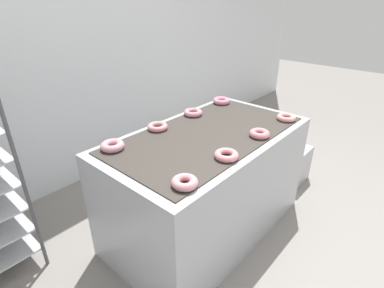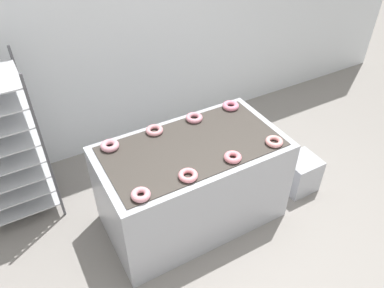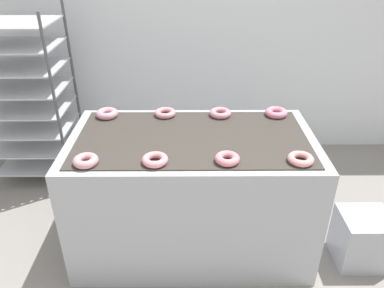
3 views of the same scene
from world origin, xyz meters
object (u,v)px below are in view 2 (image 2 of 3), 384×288
(fryer_machine, at_px, (192,183))
(donut_far_midright, at_px, (194,118))
(donut_far_midleft, at_px, (154,130))
(donut_near_midright, at_px, (233,157))
(donut_near_right, at_px, (274,141))
(donut_far_left, at_px, (110,146))
(donut_near_left, at_px, (141,195))
(baking_rack_cart, at_px, (0,147))
(donut_near_midleft, at_px, (188,175))
(donut_far_right, at_px, (231,106))
(glaze_bin, at_px, (300,174))

(fryer_machine, bearing_deg, donut_far_midright, 57.66)
(fryer_machine, distance_m, donut_far_midleft, 0.58)
(donut_near_midright, bearing_deg, donut_far_midright, 89.48)
(fryer_machine, relative_size, donut_near_right, 10.73)
(donut_far_left, relative_size, donut_far_midright, 1.00)
(donut_near_left, distance_m, donut_near_midright, 0.78)
(baking_rack_cart, height_order, donut_far_midright, baking_rack_cart)
(donut_near_right, bearing_deg, donut_far_left, 153.06)
(fryer_machine, xyz_separation_m, donut_near_midleft, (-0.21, -0.31, 0.45))
(fryer_machine, distance_m, donut_near_right, 0.81)
(fryer_machine, bearing_deg, donut_near_right, -26.62)
(donut_far_left, height_order, donut_far_midleft, donut_far_left)
(donut_near_left, relative_size, donut_far_right, 0.91)
(donut_far_midright, relative_size, donut_far_right, 0.98)
(donut_far_midleft, bearing_deg, donut_near_right, -38.25)
(donut_near_right, distance_m, donut_far_right, 0.62)
(fryer_machine, height_order, donut_near_midright, donut_near_midright)
(donut_near_midright, height_order, donut_far_right, donut_far_right)
(donut_near_midleft, height_order, donut_far_right, donut_far_right)
(donut_far_left, bearing_deg, donut_far_right, 0.62)
(donut_near_left, relative_size, donut_far_midleft, 0.94)
(donut_near_left, height_order, donut_far_right, same)
(fryer_machine, xyz_separation_m, donut_far_right, (0.59, 0.32, 0.45))
(fryer_machine, distance_m, donut_near_left, 0.81)
(donut_far_midright, distance_m, donut_far_right, 0.39)
(donut_near_midleft, bearing_deg, donut_far_midleft, 88.13)
(glaze_bin, xyz_separation_m, donut_far_right, (-0.54, 0.51, 0.69))
(fryer_machine, distance_m, donut_near_midright, 0.57)
(donut_far_left, bearing_deg, donut_near_midleft, -57.95)
(donut_near_left, relative_size, donut_far_midright, 0.92)
(donut_near_midright, bearing_deg, donut_far_midleft, 121.51)
(donut_near_left, bearing_deg, donut_far_left, 90.18)
(fryer_machine, relative_size, donut_near_left, 11.20)
(donut_far_midright, height_order, donut_far_right, donut_far_right)
(donut_far_left, height_order, donut_far_right, donut_far_left)
(donut_far_left, distance_m, donut_far_right, 1.18)
(fryer_machine, bearing_deg, donut_far_midleft, 120.27)
(donut_near_right, relative_size, donut_far_midright, 0.96)
(donut_near_midleft, bearing_deg, donut_far_midright, 56.81)
(donut_far_midright, bearing_deg, glaze_bin, -28.63)
(donut_far_left, bearing_deg, fryer_machine, -27.27)
(glaze_bin, relative_size, donut_near_right, 2.53)
(baking_rack_cart, distance_m, donut_near_midright, 1.97)
(fryer_machine, relative_size, glaze_bin, 4.23)
(fryer_machine, relative_size, donut_far_right, 10.18)
(fryer_machine, distance_m, donut_far_right, 0.81)
(donut_far_right, bearing_deg, donut_near_right, -88.99)
(baking_rack_cart, distance_m, donut_far_midleft, 1.32)
(donut_far_midleft, height_order, donut_far_midright, donut_far_midright)
(donut_near_midright, height_order, donut_far_left, donut_far_left)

